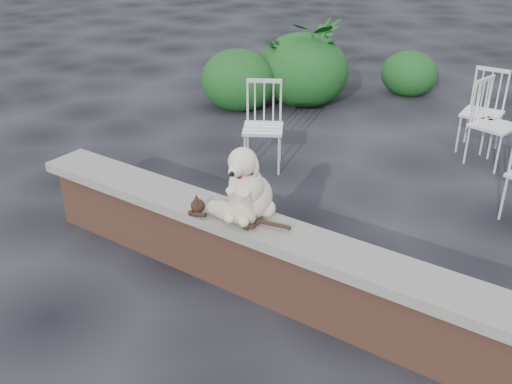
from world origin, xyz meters
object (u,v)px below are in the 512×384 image
Objects in this scene: chair_b at (482,112)px; chair_a at (263,127)px; potted_plant_b at (323,57)px; dog at (251,179)px; chair_e at (494,124)px; potted_plant_a at (302,61)px; cat at (230,211)px.

chair_a is at bearing -135.99° from chair_b.
chair_a is 2.86m from potted_plant_b.
dog reaches higher than chair_e.
potted_plant_a reaches higher than potted_plant_b.
dog is at bearing -101.86° from chair_b.
potted_plant_b reaches higher than chair_b.
chair_a is 2.44m from potted_plant_a.
dog reaches higher than chair_b.
chair_e is at bearing 66.44° from dog.
chair_a is at bearing 139.19° from chair_e.
dog is 0.63× the size of chair_b.
potted_plant_b reaches higher than chair_a.
chair_b is at bearing 70.20° from cat.
dog is 4.96m from potted_plant_b.
chair_b is at bearing -19.63° from potted_plant_b.
chair_b is (0.67, 3.64, -0.40)m from dog.
potted_plant_b is (-1.92, 4.56, -0.32)m from dog.
dog is at bearing -67.19° from potted_plant_b.
dog reaches higher than chair_a.
chair_a is (-2.01, -1.50, 0.00)m from chair_e.
cat is 3.87m from chair_b.
potted_plant_a is at bearing 80.14° from chair_a.
chair_a is at bearing 109.34° from cat.
chair_b is 1.00× the size of chair_a.
chair_e is 0.80× the size of potted_plant_a.
potted_plant_a is 0.48m from potted_plant_b.
potted_plant_b is at bearing 75.38° from chair_a.
dog is at bearing -64.03° from potted_plant_a.
potted_plant_a is at bearing -99.10° from potted_plant_b.
chair_a is (-1.12, 1.82, -0.40)m from dog.
chair_b reaches higher than cat.
chair_b is 0.84× the size of potted_plant_b.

